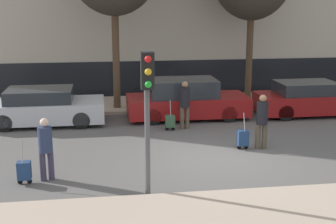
{
  "coord_description": "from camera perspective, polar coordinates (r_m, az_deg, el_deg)",
  "views": [
    {
      "loc": [
        -3.22,
        -12.23,
        4.39
      ],
      "look_at": [
        -1.2,
        1.8,
        0.95
      ],
      "focal_mm": 50.0,
      "sensor_mm": 36.0,
      "label": 1
    }
  ],
  "objects": [
    {
      "name": "trolley_left",
      "position": [
        11.92,
        -17.14,
        -6.84
      ],
      "size": [
        0.34,
        0.29,
        1.1
      ],
      "color": "navy",
      "rests_on": "ground_plane"
    },
    {
      "name": "traffic_light",
      "position": [
        10.11,
        -2.53,
        2.11
      ],
      "size": [
        0.28,
        0.47,
        3.3
      ],
      "color": "#515154",
      "rests_on": "ground_plane"
    },
    {
      "name": "sidewalk_near",
      "position": [
        10.05,
        11.64,
        -12.18
      ],
      "size": [
        28.0,
        2.5,
        0.12
      ],
      "color": "tan",
      "rests_on": "ground_plane"
    },
    {
      "name": "trolley_right",
      "position": [
        14.14,
        9.12,
        -3.13
      ],
      "size": [
        0.34,
        0.29,
        1.12
      ],
      "color": "navy",
      "rests_on": "ground_plane"
    },
    {
      "name": "parked_car_0",
      "position": [
        17.27,
        -14.88,
        0.57
      ],
      "size": [
        4.17,
        1.87,
        1.29
      ],
      "color": "#B7BABF",
      "rests_on": "ground_plane"
    },
    {
      "name": "ground_plane",
      "position": [
        13.38,
        6.24,
        -5.59
      ],
      "size": [
        80.0,
        80.0,
        0.0
      ],
      "primitive_type": "plane",
      "color": "#565451"
    },
    {
      "name": "parked_car_2",
      "position": [
        18.85,
        16.73,
        1.52
      ],
      "size": [
        4.04,
        1.73,
        1.3
      ],
      "color": "maroon",
      "rests_on": "ground_plane"
    },
    {
      "name": "pedestrian_right",
      "position": [
        14.12,
        11.39,
        -0.78
      ],
      "size": [
        0.35,
        0.34,
        1.66
      ],
      "rotation": [
        0.0,
        0.0,
        -0.08
      ],
      "color": "#4C4233",
      "rests_on": "ground_plane"
    },
    {
      "name": "pedestrian_center",
      "position": [
        16.04,
        2.06,
        1.22
      ],
      "size": [
        0.34,
        0.34,
        1.66
      ],
      "rotation": [
        0.0,
        0.0,
        0.27
      ],
      "color": "#4C4233",
      "rests_on": "ground_plane"
    },
    {
      "name": "trolley_center",
      "position": [
        15.96,
        0.26,
        -1.14
      ],
      "size": [
        0.34,
        0.29,
        1.06
      ],
      "color": "#335138",
      "rests_on": "ground_plane"
    },
    {
      "name": "sidewalk_far",
      "position": [
        19.97,
        1.3,
        1.12
      ],
      "size": [
        28.0,
        3.0,
        0.12
      ],
      "color": "tan",
      "rests_on": "ground_plane"
    },
    {
      "name": "parked_car_1",
      "position": [
        17.57,
        2.21,
        1.46
      ],
      "size": [
        4.5,
        1.85,
        1.48
      ],
      "color": "maroon",
      "rests_on": "ground_plane"
    },
    {
      "name": "pedestrian_left",
      "position": [
        11.84,
        -14.7,
        -3.99
      ],
      "size": [
        0.34,
        0.34,
        1.59
      ],
      "rotation": [
        0.0,
        0.0,
        0.32
      ],
      "color": "#383347",
      "rests_on": "ground_plane"
    },
    {
      "name": "parked_bicycle",
      "position": [
        19.44,
        -1.96,
        2.07
      ],
      "size": [
        1.77,
        0.06,
        0.96
      ],
      "color": "black",
      "rests_on": "sidewalk_far"
    }
  ]
}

